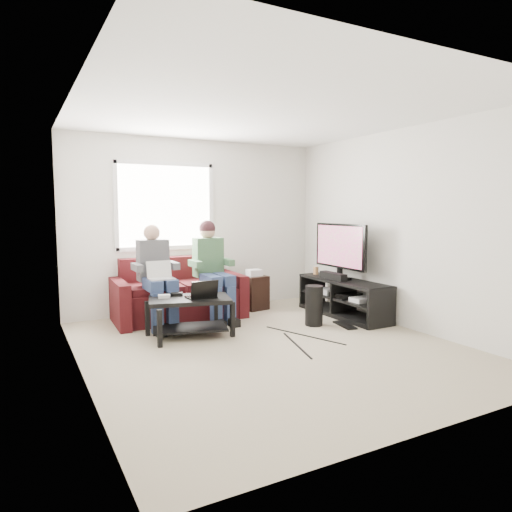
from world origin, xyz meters
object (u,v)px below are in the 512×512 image
Objects in this scene: coffee_table at (190,308)px; tv_stand at (344,300)px; sofa at (178,296)px; subwoofer at (314,306)px; end_table at (254,291)px; tv at (340,248)px.

tv_stand is (2.35, -0.04, -0.12)m from coffee_table.
coffee_table is at bearing -100.58° from sofa.
sofa is 2.40m from tv_stand.
coffee_table is at bearing 170.58° from subwoofer.
subwoofer is 0.86× the size of end_table.
subwoofer reaches higher than coffee_table.
end_table is at bearing 135.70° from tv.
tv is at bearing 26.09° from subwoofer.
end_table reaches higher than coffee_table.
coffee_table is at bearing 179.12° from tv_stand.
tv is at bearing -23.00° from sofa.
subwoofer reaches higher than tv_stand.
sofa is 2.96× the size of end_table.
end_table is at bearing -0.13° from sofa.
sofa is 1.94m from subwoofer.
tv reaches higher than subwoofer.
sofa reaches higher than coffee_table.
sofa is at bearing 139.51° from subwoofer.
tv_stand is 2.58× the size of end_table.
coffee_table is 0.68× the size of tv_stand.
tv_stand is at bearing 18.98° from subwoofer.
end_table reaches higher than tv_stand.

